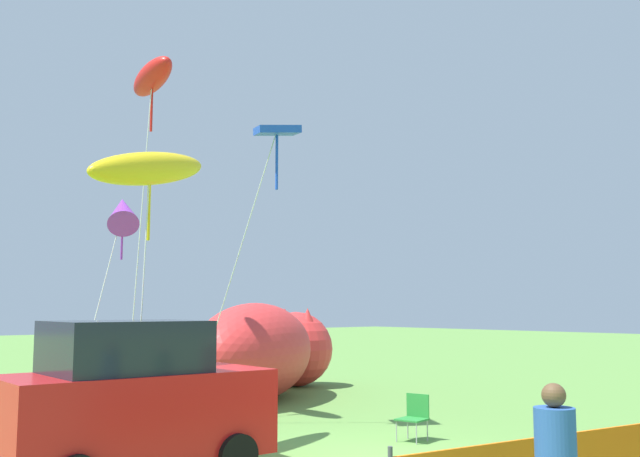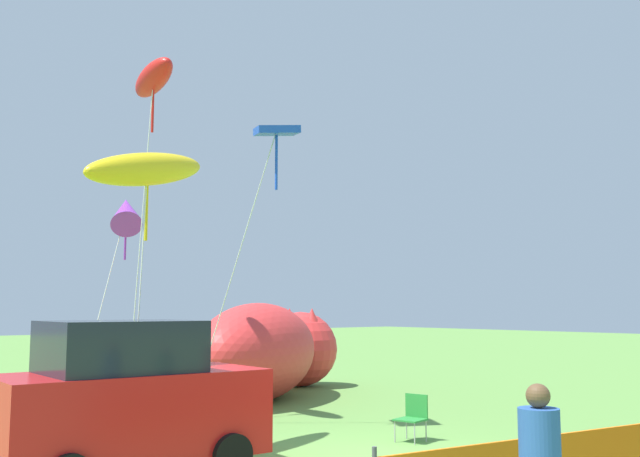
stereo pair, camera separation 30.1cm
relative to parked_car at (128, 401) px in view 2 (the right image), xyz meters
The scene contains 7 objects.
parked_car is the anchor object (origin of this frame).
folding_chair 5.59m from the parked_car, ahead, with size 0.61×0.61×0.87m.
inflatable_cat 9.72m from the parked_car, 41.88° to the left, with size 7.58×6.15×2.67m.
kite_blue_box 6.82m from the parked_car, 24.91° to the left, with size 1.53×2.67×6.54m.
kite_red_lizard 8.55m from the parked_car, 61.37° to the left, with size 1.19×2.10×8.39m.
kite_yellow_hero 4.22m from the parked_car, 57.63° to the left, with size 3.13×1.84×5.66m.
kite_purple_delta 9.16m from the parked_car, 66.67° to the left, with size 2.24×1.70×5.82m.
Camera 2 is at (-8.63, -8.94, 2.55)m, focal length 40.00 mm.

